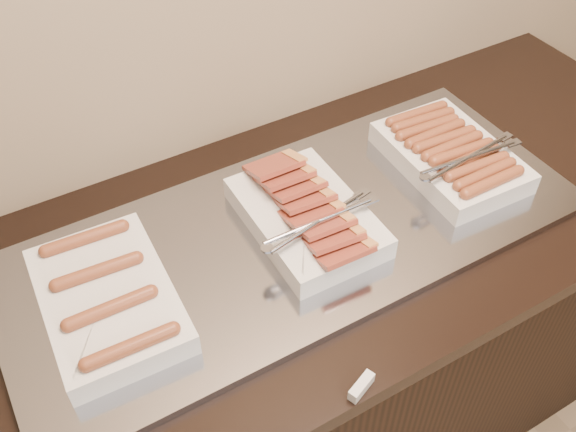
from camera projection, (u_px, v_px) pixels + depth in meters
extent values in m
cube|color=black|center=(296.00, 360.00, 1.66)|extent=(2.00, 0.70, 0.86)
cube|color=black|center=(298.00, 242.00, 1.35)|extent=(2.06, 0.76, 0.04)
cube|color=#9497A2|center=(296.00, 233.00, 1.32)|extent=(1.20, 0.50, 0.02)
cube|color=silver|center=(108.00, 300.00, 1.16)|extent=(0.24, 0.34, 0.05)
cylinder|color=#994A2F|center=(131.00, 346.00, 1.05)|extent=(0.15, 0.03, 0.03)
cylinder|color=#994A2F|center=(110.00, 308.00, 1.11)|extent=(0.15, 0.03, 0.03)
cylinder|color=#994A2F|center=(97.00, 271.00, 1.16)|extent=(0.15, 0.04, 0.03)
cylinder|color=#994A2F|center=(85.00, 238.00, 1.22)|extent=(0.15, 0.04, 0.03)
cube|color=silver|center=(306.00, 217.00, 1.31)|extent=(0.22, 0.33, 0.05)
cube|color=#AB4C37|center=(340.00, 250.00, 1.21)|extent=(0.11, 0.09, 0.04)
cube|color=#AB4C37|center=(331.00, 236.00, 1.23)|extent=(0.12, 0.10, 0.04)
cube|color=#AB4C37|center=(323.00, 222.00, 1.25)|extent=(0.11, 0.09, 0.04)
cube|color=#AB4C37|center=(310.00, 211.00, 1.27)|extent=(0.11, 0.09, 0.04)
cube|color=#AB4C37|center=(304.00, 198.00, 1.29)|extent=(0.11, 0.09, 0.04)
cube|color=#AB4C37|center=(295.00, 186.00, 1.31)|extent=(0.11, 0.09, 0.04)
cube|color=#AB4C37|center=(284.00, 176.00, 1.33)|extent=(0.11, 0.09, 0.04)
cube|color=#AB4C37|center=(274.00, 165.00, 1.35)|extent=(0.11, 0.09, 0.04)
cube|color=silver|center=(450.00, 157.00, 1.44)|extent=(0.23, 0.34, 0.05)
cylinder|color=#994A2F|center=(493.00, 182.00, 1.34)|extent=(0.15, 0.03, 0.03)
cylinder|color=#994A2F|center=(485.00, 174.00, 1.35)|extent=(0.15, 0.03, 0.03)
cylinder|color=#994A2F|center=(477.00, 167.00, 1.37)|extent=(0.15, 0.03, 0.03)
cylinder|color=#994A2F|center=(469.00, 159.00, 1.39)|extent=(0.15, 0.03, 0.03)
cylinder|color=#994A2F|center=(462.00, 152.00, 1.40)|extent=(0.15, 0.04, 0.03)
cylinder|color=#994A2F|center=(452.00, 146.00, 1.42)|extent=(0.15, 0.03, 0.03)
cylinder|color=#994A2F|center=(444.00, 139.00, 1.44)|extent=(0.15, 0.03, 0.03)
cylinder|color=#994A2F|center=(435.00, 134.00, 1.45)|extent=(0.15, 0.03, 0.03)
cylinder|color=#994A2F|center=(427.00, 128.00, 1.47)|extent=(0.15, 0.04, 0.03)
cylinder|color=#994A2F|center=(423.00, 120.00, 1.49)|extent=(0.15, 0.04, 0.03)
cylinder|color=#994A2F|center=(417.00, 114.00, 1.50)|extent=(0.15, 0.04, 0.03)
cube|color=silver|center=(361.00, 386.00, 1.07)|extent=(0.06, 0.04, 0.02)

